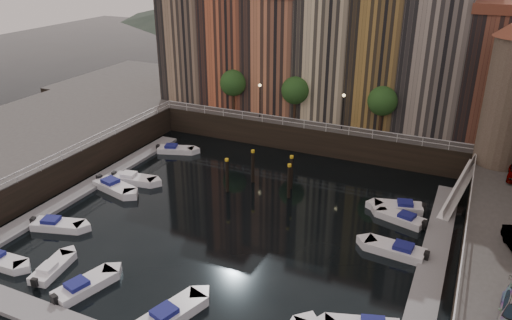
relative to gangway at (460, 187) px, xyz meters
The scene contains 22 objects.
ground 19.90m from the gangway, 149.68° to the right, with size 200.00×200.00×0.00m, color black.
quay_far 23.42m from the gangway, 136.90° to the left, with size 80.00×20.00×3.00m, color black.
dock_left 35.11m from the gangway, 161.72° to the right, with size 2.00×28.00×0.35m, color gray.
dock_right 11.17m from the gangway, 94.68° to the right, with size 2.00×28.00×0.35m, color gray.
mountains 101.35m from the gangway, 98.75° to the left, with size 145.00×100.00×18.00m.
far_terrace 21.31m from the gangway, 135.61° to the left, with size 48.70×10.30×17.50m.
promenade_trees 20.71m from the gangway, 156.02° to the left, with size 21.20×3.20×5.20m.
street_lamps 19.88m from the gangway, 158.31° to the left, with size 10.36×0.36×4.18m.
railings 17.95m from the gangway, 163.35° to the right, with size 36.08×34.04×0.52m.
gangway is the anchor object (origin of this frame).
mooring_pilings 17.88m from the gangway, 165.83° to the right, with size 6.22×3.58×3.78m.
boat_left_0 38.75m from the gangway, 141.69° to the right, with size 4.32×1.76×0.98m.
boat_left_1 35.51m from the gangway, 148.88° to the right, with size 4.64×2.78×1.04m.
boat_left_2 32.44m from the gangway, 160.80° to the right, with size 5.14×2.89×1.15m.
boat_left_3 31.20m from the gangway, 164.36° to the right, with size 4.76×2.27×1.07m.
boat_left_4 30.59m from the gangway, behind, with size 4.43×2.78×1.00m.
boat_right_2 10.94m from the gangway, 109.60° to the right, with size 4.89×2.17×1.10m.
boat_right_3 6.69m from the gangway, 129.41° to the right, with size 4.46×2.65×1.00m.
boat_right_4 5.78m from the gangway, 146.60° to the right, with size 4.58×2.62×1.03m.
boat_near_0 34.90m from the gangway, 138.52° to the right, with size 2.10×4.19×0.94m.
boat_near_1 32.76m from the gangway, 133.47° to the right, with size 2.80×4.77×1.07m.
boat_near_2 28.25m from the gangway, 123.16° to the right, with size 3.09×5.06×1.14m.
Camera 1 is at (17.17, -34.34, 22.17)m, focal length 35.00 mm.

